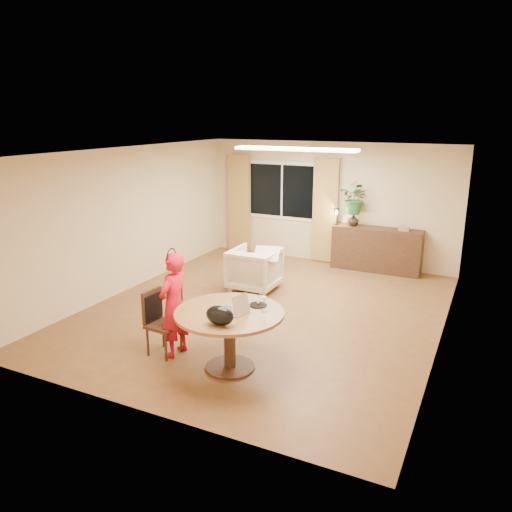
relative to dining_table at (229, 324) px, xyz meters
The scene contains 24 objects.
floor 2.12m from the dining_table, 101.90° to the left, with size 6.50×6.50×0.00m, color brown.
ceiling 2.84m from the dining_table, 101.90° to the left, with size 6.50×6.50×0.00m, color white.
wall_back 5.30m from the dining_table, 94.57° to the left, with size 5.50×5.50×0.00m, color #CFB887.
wall_left 3.80m from the dining_table, 147.91° to the left, with size 6.50×6.50×0.00m, color #CFB887.
wall_right 3.14m from the dining_table, 40.44° to the left, with size 6.50×6.50×0.00m, color #CFB887.
window 5.51m from the dining_table, 106.22° to the left, with size 1.70×0.03×1.30m.
curtain_left 5.77m from the dining_table, 116.54° to the left, with size 0.55×0.08×2.25m, color olive.
curtain_right 5.19m from the dining_table, 95.21° to the left, with size 0.55×0.08×2.25m, color olive.
ceiling_panel 3.76m from the dining_table, 97.48° to the left, with size 2.20×0.35×0.05m, color white.
dining_table is the anchor object (origin of this frame).
dining_chair 1.01m from the dining_table, behind, with size 0.43×0.39×0.89m, color #311D10, non-canonical shape.
child 0.86m from the dining_table, behind, with size 0.34×0.52×1.43m, color red.
laptop 0.30m from the dining_table, 65.76° to the left, with size 0.39×0.26×0.26m, color #B7B7BC, non-canonical shape.
tumbler 0.35m from the dining_table, 79.49° to the left, with size 0.08×0.08×0.11m, color white, non-canonical shape.
wine_glass 0.51m from the dining_table, 25.15° to the left, with size 0.07×0.07×0.20m, color white, non-canonical shape.
pot_lid 0.45m from the dining_table, 53.68° to the left, with size 0.22×0.22×0.04m, color white, non-canonical shape.
handbag 0.51m from the dining_table, 76.04° to the right, with size 0.35×0.21×0.23m, color black, non-canonical shape.
armchair 3.04m from the dining_table, 110.08° to the left, with size 0.84×0.86×0.79m, color beige.
throw 2.93m from the dining_table, 105.52° to the left, with size 0.45×0.55×0.03m, color beige, non-canonical shape.
sideboard 5.05m from the dining_table, 81.87° to the left, with size 1.81×0.44×0.91m, color #311D10.
vase 5.02m from the dining_table, 87.77° to the left, with size 0.24×0.24×0.25m, color black.
bouquet 5.08m from the dining_table, 87.57° to the left, with size 0.59×0.51×0.66m, color #225B22.
book_stack 5.16m from the dining_table, 76.10° to the left, with size 0.21×0.16×0.09m, color #986A4D, non-canonical shape.
desk_lamp 4.97m from the dining_table, 91.75° to the left, with size 0.15×0.15×0.35m, color black, non-canonical shape.
Camera 1 is at (3.24, -7.03, 3.14)m, focal length 35.00 mm.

